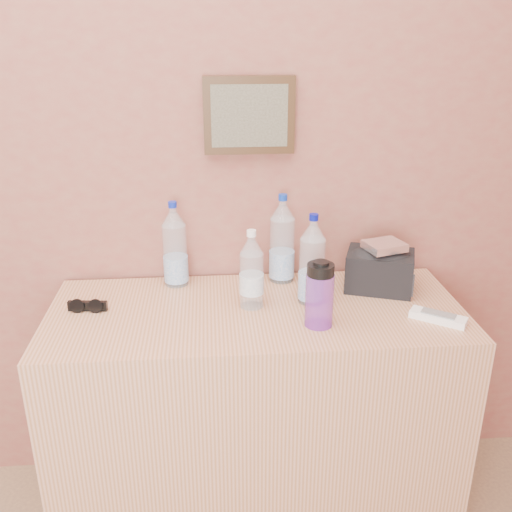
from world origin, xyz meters
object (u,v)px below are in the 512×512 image
at_px(pet_large_c, 282,243).
at_px(pet_large_b, 175,249).
at_px(dresser, 256,415).
at_px(nalgene_bottle, 320,294).
at_px(pet_large_d, 312,264).
at_px(ac_remote, 438,317).
at_px(foil_packet, 384,246).
at_px(sunglasses, 88,306).
at_px(pet_small, 252,274).
at_px(toiletry_bag, 380,268).

bearing_deg(pet_large_c, pet_large_b, -179.34).
distance_m(dresser, nalgene_bottle, 0.56).
xyz_separation_m(pet_large_b, pet_large_d, (0.45, -0.18, 0.00)).
relative_size(pet_large_d, ac_remote, 1.79).
height_order(pet_large_b, pet_large_d, same).
bearing_deg(ac_remote, nalgene_bottle, -145.40).
bearing_deg(ac_remote, pet_large_c, 177.28).
bearing_deg(pet_large_c, ac_remote, -38.29).
relative_size(dresser, pet_large_b, 4.43).
height_order(pet_large_b, ac_remote, pet_large_b).
bearing_deg(pet_large_b, pet_large_c, 0.66).
xyz_separation_m(pet_large_c, foil_packet, (0.33, -0.12, 0.02)).
bearing_deg(nalgene_bottle, ac_remote, -0.98).
relative_size(pet_large_d, sunglasses, 2.41).
xyz_separation_m(pet_large_c, sunglasses, (-0.64, -0.19, -0.12)).
bearing_deg(pet_small, pet_large_b, 142.06).
bearing_deg(sunglasses, pet_small, 4.64).
height_order(dresser, pet_large_c, pet_large_c).
distance_m(sunglasses, foil_packet, 0.99).
height_order(toiletry_bag, foil_packet, foil_packet).
bearing_deg(foil_packet, pet_large_b, 170.78).
bearing_deg(pet_small, dresser, -61.11).
bearing_deg(toiletry_bag, ac_remote, -45.14).
distance_m(pet_large_c, sunglasses, 0.68).
bearing_deg(sunglasses, pet_large_b, 39.76).
xyz_separation_m(pet_small, sunglasses, (-0.52, 0.01, -0.10)).
bearing_deg(sunglasses, dresser, 2.21).
bearing_deg(pet_large_d, pet_large_b, 158.32).
distance_m(pet_small, toiletry_bag, 0.46).
bearing_deg(nalgene_bottle, foil_packet, 40.87).
distance_m(pet_large_b, ac_remote, 0.89).
distance_m(pet_large_d, foil_packet, 0.26).
relative_size(pet_large_c, sunglasses, 2.53).
height_order(pet_small, ac_remote, pet_small).
xyz_separation_m(pet_small, ac_remote, (0.56, -0.15, -0.10)).
xyz_separation_m(pet_large_b, ac_remote, (0.81, -0.34, -0.12)).
bearing_deg(ac_remote, pet_small, -159.26).
relative_size(pet_large_b, nalgene_bottle, 1.44).
bearing_deg(toiletry_bag, pet_large_d, -143.08).
distance_m(pet_large_d, pet_small, 0.20).
xyz_separation_m(nalgene_bottle, foil_packet, (0.26, 0.22, 0.06)).
bearing_deg(pet_large_b, pet_small, -37.94).
xyz_separation_m(pet_large_b, pet_large_c, (0.37, 0.00, 0.01)).
relative_size(toiletry_bag, foil_packet, 1.79).
xyz_separation_m(pet_large_c, ac_remote, (0.44, -0.35, -0.13)).
distance_m(pet_large_c, foil_packet, 0.35).
bearing_deg(nalgene_bottle, sunglasses, 167.84).
bearing_deg(dresser, pet_large_b, 140.31).
height_order(pet_large_b, pet_small, pet_large_b).
xyz_separation_m(pet_large_b, toiletry_bag, (0.69, -0.10, -0.06)).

